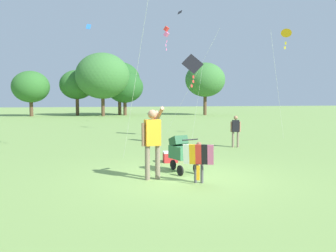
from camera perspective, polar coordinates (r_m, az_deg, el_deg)
The scene contains 11 objects.
ground_plane at distance 9.78m, azimuth 2.11°, elevation -7.88°, with size 120.00×120.00×0.00m, color #75994C.
treeline_distant at distance 39.53m, azimuth -8.12°, elevation 6.94°, with size 22.10×6.55×6.47m.
child_with_butterfly_kite at distance 9.02m, azimuth 4.76°, elevation -4.93°, with size 0.74×0.48×1.01m.
person_adult_flyer at distance 9.35m, azimuth -2.42°, elevation -1.80°, with size 0.58×0.60×1.86m.
stroller at distance 10.30m, azimuth 1.94°, elevation -3.79°, with size 0.76×1.12×1.03m.
kite_orange_delta at distance 19.48m, azimuth 17.72°, elevation 13.26°, with size 1.84×1.73×5.39m.
kite_green_novelty at distance 21.38m, azimuth -0.17°, elevation 14.15°, with size 2.48×2.76×6.00m.
kite_blue_high at distance 18.37m, azimuth 3.83°, elevation 9.23°, with size 1.04×1.40×4.19m.
person_red_shirt at distance 16.98m, azimuth -1.78°, elevation 0.41°, with size 0.23×0.46×1.44m.
person_couple_left at distance 15.44m, azimuth 10.37°, elevation -0.41°, with size 0.41×0.24×1.31m.
cooler_box at distance 11.85m, azimuth 0.36°, elevation -4.77°, with size 0.45×0.33×0.35m.
Camera 1 is at (-2.06, -9.32, 2.14)m, focal length 39.57 mm.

